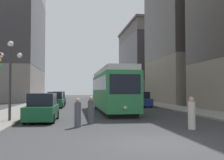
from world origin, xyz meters
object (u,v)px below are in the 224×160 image
object	(u,v)px
streetcar	(112,89)
pedestrian_crossing_near	(91,111)
parked_car_left_near	(59,98)
parked_car_right_far	(141,100)
transit_bus	(114,91)
pedestrian_crossing_far	(192,114)
lamp_post_left_near	(10,67)
parked_car_left_far	(42,108)
parked_car_left_mid	(56,100)
pedestrian_on_sidewalk	(78,114)

from	to	relation	value
streetcar	pedestrian_crossing_near	distance (m)	8.98
parked_car_left_near	parked_car_right_far	xyz separation A→B (m)	(10.13, -7.25, -0.00)
transit_bus	pedestrian_crossing_far	distance (m)	30.20
lamp_post_left_near	pedestrian_crossing_far	bearing A→B (deg)	-22.73
parked_car_left_near	parked_car_left_far	size ratio (longest dim) A/B	1.05
parked_car_left_far	pedestrian_crossing_near	xyz separation A→B (m)	(3.05, -1.74, -0.08)
pedestrian_crossing_near	pedestrian_crossing_far	size ratio (longest dim) A/B	0.98
transit_bus	parked_car_left_mid	world-z (taller)	transit_bus
transit_bus	parked_car_right_far	xyz separation A→B (m)	(1.47, -11.70, -1.10)
streetcar	lamp_post_left_near	size ratio (longest dim) A/B	2.65
streetcar	transit_bus	xyz separation A→B (m)	(3.08, 18.62, -0.15)
transit_bus	parked_car_left_mid	bearing A→B (deg)	-126.70
lamp_post_left_near	streetcar	bearing A→B (deg)	44.56
parked_car_left_near	pedestrian_crossing_near	xyz separation A→B (m)	(3.06, -22.68, -0.08)
streetcar	transit_bus	bearing A→B (deg)	80.71
streetcar	parked_car_right_far	distance (m)	8.38
parked_car_left_mid	transit_bus	bearing A→B (deg)	56.48
parked_car_left_near	parked_car_left_far	distance (m)	20.94
parked_car_left_near	pedestrian_crossing_near	world-z (taller)	parked_car_left_near
parked_car_left_near	parked_car_left_mid	bearing A→B (deg)	-91.81
parked_car_left_mid	pedestrian_crossing_near	distance (m)	15.47
pedestrian_crossing_near	pedestrian_on_sidewalk	world-z (taller)	pedestrian_crossing_near
transit_bus	parked_car_right_far	size ratio (longest dim) A/B	2.64
pedestrian_crossing_far	pedestrian_on_sidewalk	world-z (taller)	pedestrian_crossing_far
transit_bus	parked_car_left_near	distance (m)	9.80
parked_car_left_mid	pedestrian_crossing_near	size ratio (longest dim) A/B	2.68
parked_car_left_mid	parked_car_right_far	xyz separation A→B (m)	(10.13, 0.26, -0.00)
pedestrian_on_sidewalk	pedestrian_crossing_near	bearing A→B (deg)	-153.78
pedestrian_crossing_near	pedestrian_on_sidewalk	bearing A→B (deg)	44.62
parked_car_left_near	parked_car_left_far	bearing A→B (deg)	-91.82
parked_car_left_mid	parked_car_left_far	distance (m)	13.43
parked_car_left_mid	pedestrian_on_sidewalk	distance (m)	16.73
pedestrian_crossing_far	parked_car_left_near	bearing A→B (deg)	-86.38
parked_car_left_mid	parked_car_right_far	distance (m)	10.13
parked_car_left_far	pedestrian_crossing_near	world-z (taller)	parked_car_left_far
parked_car_left_mid	parked_car_left_far	size ratio (longest dim) A/B	1.02
transit_bus	pedestrian_crossing_near	size ratio (longest dim) A/B	6.99
parked_car_left_near	parked_car_right_far	world-z (taller)	same
transit_bus	lamp_post_left_near	bearing A→B (deg)	-112.92
transit_bus	pedestrian_on_sidewalk	distance (m)	29.28
transit_bus	parked_car_left_near	bearing A→B (deg)	-153.59
transit_bus	pedestrian_crossing_far	world-z (taller)	transit_bus
parked_car_left_far	lamp_post_left_near	world-z (taller)	lamp_post_left_near
parked_car_left_mid	pedestrian_on_sidewalk	world-z (taller)	parked_car_left_mid
parked_car_left_far	pedestrian_crossing_far	world-z (taller)	parked_car_left_far
parked_car_right_far	pedestrian_crossing_near	xyz separation A→B (m)	(-7.08, -15.43, -0.08)
parked_car_left_mid	parked_car_right_far	size ratio (longest dim) A/B	1.01
parked_car_left_mid	pedestrian_on_sidewalk	bearing A→B (deg)	-79.93
streetcar	transit_bus	size ratio (longest dim) A/B	1.14
streetcar	parked_car_left_near	xyz separation A→B (m)	(-5.59, 14.17, -1.26)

